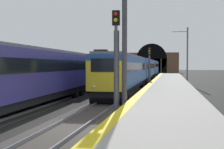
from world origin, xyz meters
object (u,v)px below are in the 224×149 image
object	(u,v)px
train_adjacent_platform	(101,69)
catenary_mast_near	(187,55)
railway_signal_mid	(149,63)
railway_signal_far	(161,65)
railway_signal_near	(116,57)
train_main_approaching	(143,69)
overhead_signal_gantry	(49,13)

from	to	relation	value
train_adjacent_platform	catenary_mast_near	xyz separation A→B (m)	(5.91, -11.35, 1.97)
railway_signal_mid	railway_signal_far	xyz separation A→B (m)	(50.38, 0.00, -0.35)
train_adjacent_platform	railway_signal_near	size ratio (longest dim) A/B	10.94
train_main_approaching	train_adjacent_platform	xyz separation A→B (m)	(-11.96, 4.51, 0.07)
railway_signal_near	catenary_mast_near	distance (m)	29.87
railway_signal_far	catenary_mast_near	world-z (taller)	catenary_mast_near
railway_signal_mid	catenary_mast_near	distance (m)	7.23
railway_signal_far	overhead_signal_gantry	size ratio (longest dim) A/B	0.53
railway_signal_mid	catenary_mast_near	xyz separation A→B (m)	(5.03, -5.08, 1.11)
train_adjacent_platform	railway_signal_far	bearing A→B (deg)	171.95
train_adjacent_platform	railway_signal_far	size ratio (longest dim) A/B	13.03
railway_signal_mid	train_main_approaching	bearing A→B (deg)	-170.93
train_main_approaching	railway_signal_mid	bearing A→B (deg)	8.91
train_adjacent_platform	railway_signal_near	bearing A→B (deg)	13.87
railway_signal_far	catenary_mast_near	size ratio (longest dim) A/B	0.57
railway_signal_mid	railway_signal_far	world-z (taller)	railway_signal_mid
train_main_approaching	railway_signal_mid	size ratio (longest dim) A/B	11.68
train_main_approaching	railway_signal_far	bearing A→B (deg)	177.27
railway_signal_far	catenary_mast_near	distance (m)	45.66
train_main_approaching	railway_signal_near	size ratio (longest dim) A/B	10.75
train_main_approaching	railway_signal_near	distance (m)	35.52
railway_signal_mid	railway_signal_far	distance (m)	50.38
catenary_mast_near	railway_signal_near	bearing A→B (deg)	170.21
train_main_approaching	overhead_signal_gantry	bearing A→B (deg)	-3.89
train_adjacent_platform	catenary_mast_near	world-z (taller)	catenary_mast_near
train_adjacent_platform	railway_signal_near	distance (m)	24.35
railway_signal_far	catenary_mast_near	bearing A→B (deg)	6.39
train_adjacent_platform	overhead_signal_gantry	xyz separation A→B (m)	(-22.53, -2.25, 3.51)
railway_signal_mid	catenary_mast_near	size ratio (longest dim) A/B	0.63
train_adjacent_platform	railway_signal_mid	bearing A→B (deg)	96.92
train_main_approaching	railway_signal_mid	distance (m)	11.25
railway_signal_near	railway_signal_mid	size ratio (longest dim) A/B	1.09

